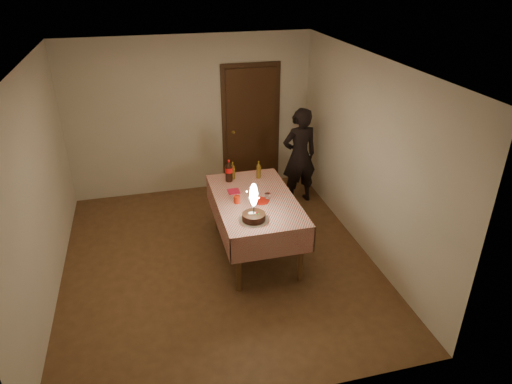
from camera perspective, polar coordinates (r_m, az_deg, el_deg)
ground at (r=6.21m, az=-4.70°, el=-8.50°), size 4.00×4.50×0.01m
room_shell at (r=5.49m, az=-5.14°, el=6.18°), size 4.04×4.54×2.62m
dining_table at (r=5.98m, az=-0.12°, el=-1.74°), size 1.02×1.72×0.83m
birthday_cake at (r=5.38m, az=-0.28°, el=-2.46°), size 0.35×0.35×0.48m
red_plate at (r=5.86m, az=0.61°, el=-1.12°), size 0.22×0.22×0.01m
red_cup at (r=5.80m, az=-2.39°, el=-0.95°), size 0.08×0.08×0.10m
clear_cup at (r=5.88m, az=1.48°, el=-0.56°), size 0.07×0.07×0.09m
napkin_stack at (r=6.09m, az=-2.80°, el=0.08°), size 0.15×0.15×0.02m
cola_bottle at (r=6.34m, az=-3.41°, el=2.64°), size 0.10×0.10×0.32m
amber_bottle_left at (r=6.42m, az=-2.92°, el=2.63°), size 0.06×0.06×0.25m
amber_bottle_right at (r=6.43m, az=0.33°, el=2.74°), size 0.06×0.06×0.25m
photographer at (r=7.34m, az=5.45°, el=4.52°), size 0.62×0.47×1.59m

